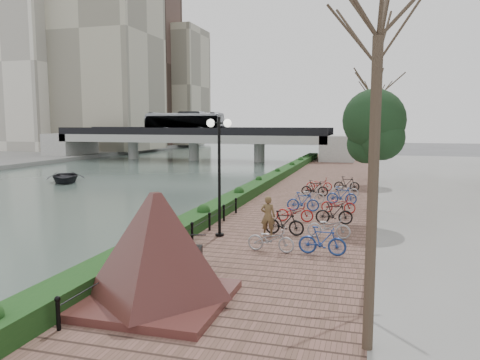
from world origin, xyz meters
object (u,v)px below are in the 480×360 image
at_px(lamppost, 219,151).
at_px(pedestrian, 268,216).
at_px(motorcycle, 195,256).
at_px(boat, 65,177).
at_px(granite_monument, 157,248).

xyz_separation_m(lamppost, pedestrian, (1.89, 0.50, -2.65)).
relative_size(lamppost, pedestrian, 2.92).
xyz_separation_m(motorcycle, boat, (-19.91, 20.78, -0.54)).
distance_m(granite_monument, boat, 30.73).
xyz_separation_m(granite_monument, lamppost, (-0.72, 7.19, 2.02)).
bearing_deg(pedestrian, lamppost, 12.16).
distance_m(lamppost, boat, 25.34).
xyz_separation_m(lamppost, boat, (-19.18, 16.18, -3.49)).
relative_size(motorcycle, boat, 0.37).
distance_m(motorcycle, pedestrian, 5.23).
relative_size(lamppost, motorcycle, 2.87).
xyz_separation_m(pedestrian, boat, (-21.07, 15.69, -0.84)).
bearing_deg(boat, motorcycle, -80.11).
distance_m(granite_monument, motorcycle, 2.75).
xyz_separation_m(motorcycle, pedestrian, (1.16, 5.09, 0.30)).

